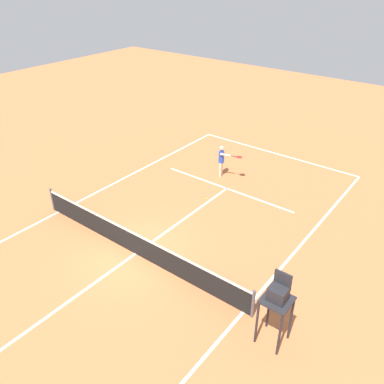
% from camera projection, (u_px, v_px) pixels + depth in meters
% --- Properties ---
extents(ground_plane, '(60.00, 60.00, 0.00)m').
position_uv_depth(ground_plane, '(136.00, 254.00, 14.91)').
color(ground_plane, '#C66B3D').
extents(court_lines, '(9.52, 22.80, 0.01)m').
position_uv_depth(court_lines, '(136.00, 254.00, 14.91)').
color(court_lines, white).
rests_on(court_lines, ground).
extents(tennis_net, '(10.12, 0.10, 1.07)m').
position_uv_depth(tennis_net, '(135.00, 243.00, 14.66)').
color(tennis_net, '#4C4C51').
rests_on(tennis_net, ground).
extents(player_serving, '(1.30, 0.48, 1.66)m').
position_uv_depth(player_serving, '(222.00, 159.00, 19.80)').
color(player_serving, beige).
rests_on(player_serving, ground).
extents(tennis_ball, '(0.07, 0.07, 0.07)m').
position_uv_depth(tennis_ball, '(207.00, 199.00, 18.30)').
color(tennis_ball, '#CCE033').
rests_on(tennis_ball, ground).
extents(umpire_chair, '(0.80, 0.80, 2.41)m').
position_uv_depth(umpire_chair, '(277.00, 299.00, 10.73)').
color(umpire_chair, '#232328').
rests_on(umpire_chair, ground).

